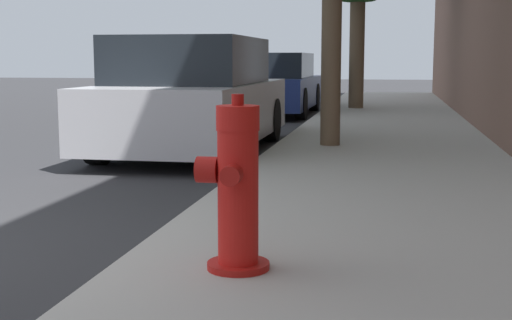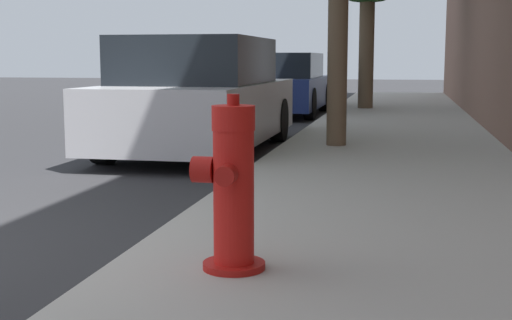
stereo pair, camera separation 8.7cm
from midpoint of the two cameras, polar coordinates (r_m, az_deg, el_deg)
sidewalk_slab at (r=3.71m, az=8.96°, el=-9.87°), size 2.73×40.00×0.15m
fire_hydrant at (r=3.58m, az=-2.26°, el=-2.36°), size 0.37×0.39×0.89m
parked_car_near at (r=9.37m, az=-5.26°, el=4.98°), size 1.80×4.30×1.49m
parked_car_mid at (r=15.68m, az=1.05°, el=6.02°), size 1.84×4.09×1.34m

